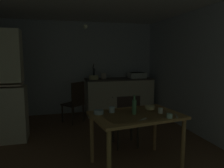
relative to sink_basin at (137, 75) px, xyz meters
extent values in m
plane|color=brown|center=(-1.55, -1.71, -1.01)|extent=(5.13, 5.13, 0.00)
cube|color=silver|center=(-1.55, 0.37, 0.19)|extent=(4.23, 0.10, 2.41)
cube|color=silver|center=(0.56, -1.71, 0.19)|extent=(0.10, 4.16, 2.41)
cube|color=beige|center=(-0.50, 0.00, -0.56)|extent=(1.75, 0.60, 0.90)
cube|color=#544842|center=(-0.50, 0.00, -0.09)|extent=(1.78, 0.63, 0.03)
sphere|color=#2D2823|center=(-0.76, -0.31, -0.51)|extent=(0.02, 0.02, 0.02)
cube|color=white|center=(0.00, 0.00, 0.00)|extent=(0.44, 0.34, 0.15)
cube|color=black|center=(0.00, 0.00, 0.07)|extent=(0.38, 0.28, 0.01)
cylinder|color=#232328|center=(-1.17, 0.05, 0.06)|extent=(0.05, 0.05, 0.28)
cylinder|color=#232328|center=(-1.17, -0.02, 0.16)|extent=(0.03, 0.12, 0.03)
cylinder|color=#2A1F22|center=(-1.17, 0.11, 0.25)|extent=(0.02, 0.16, 0.12)
cylinder|color=beige|center=(-1.19, -0.05, -0.03)|extent=(0.24, 0.24, 0.10)
cylinder|color=beige|center=(-0.91, 0.04, 0.00)|extent=(0.13, 0.13, 0.15)
cube|color=#9F7442|center=(-1.07, -2.71, -0.28)|extent=(1.28, 0.94, 0.04)
cube|color=silver|center=(-1.07, -2.71, -0.26)|extent=(1.00, 0.73, 0.00)
cylinder|color=olive|center=(-1.56, -3.12, -0.65)|extent=(0.06, 0.06, 0.72)
cylinder|color=#9A7043|center=(-0.50, -2.98, -0.65)|extent=(0.06, 0.06, 0.72)
cylinder|color=#9A7245|center=(-1.64, -2.45, -0.65)|extent=(0.06, 0.06, 0.72)
cylinder|color=#9B6D44|center=(-0.59, -2.31, -0.65)|extent=(0.06, 0.06, 0.72)
cube|color=#2D251D|center=(-1.00, -2.02, -0.58)|extent=(0.41, 0.41, 0.03)
cube|color=#2D2020|center=(-1.00, -2.20, -0.34)|extent=(0.38, 0.04, 0.45)
cylinder|color=#2D251D|center=(-0.82, -1.86, -0.81)|extent=(0.04, 0.04, 0.41)
cylinder|color=#2D251D|center=(-1.16, -1.84, -0.81)|extent=(0.04, 0.04, 0.41)
cylinder|color=#2D251D|center=(-0.83, -2.20, -0.81)|extent=(0.04, 0.04, 0.41)
cylinder|color=#2D251D|center=(-1.17, -2.18, -0.81)|extent=(0.04, 0.04, 0.41)
cube|color=#34261E|center=(-1.76, -0.48, -0.59)|extent=(0.56, 0.56, 0.03)
cube|color=#33241A|center=(-1.65, -0.62, -0.32)|extent=(0.31, 0.25, 0.51)
cylinder|color=#34261E|center=(-1.73, -0.24, -0.81)|extent=(0.04, 0.04, 0.41)
cylinder|color=#34261E|center=(-2.00, -0.45, -0.81)|extent=(0.04, 0.04, 0.41)
cylinder|color=#34261E|center=(-1.52, -0.51, -0.81)|extent=(0.04, 0.04, 0.41)
cylinder|color=#34261E|center=(-1.79, -0.72, -0.81)|extent=(0.04, 0.04, 0.41)
cylinder|color=#9EB2C6|center=(-1.57, -2.58, -0.23)|extent=(0.13, 0.13, 0.05)
cylinder|color=beige|center=(-0.78, -2.51, -0.24)|extent=(0.14, 0.14, 0.05)
cylinder|color=white|center=(-0.73, -2.76, -0.22)|extent=(0.06, 0.06, 0.07)
cylinder|color=#ADD1C1|center=(-0.73, -3.00, -0.23)|extent=(0.08, 0.08, 0.06)
cylinder|color=#9EB2C6|center=(-1.37, -2.55, -0.22)|extent=(0.08, 0.08, 0.08)
cylinder|color=#4C7F56|center=(-1.10, -2.71, -0.16)|extent=(0.06, 0.06, 0.19)
cylinder|color=#4C7F56|center=(-1.10, -2.71, -0.03)|extent=(0.03, 0.03, 0.07)
cube|color=silver|center=(-0.60, -2.95, -0.26)|extent=(0.09, 0.18, 0.00)
cube|color=beige|center=(-1.08, -2.97, -0.26)|extent=(0.12, 0.09, 0.00)
sphere|color=#F9EFCC|center=(-1.57, -1.42, 1.05)|extent=(0.08, 0.08, 0.08)
camera|label=1|loc=(-2.11, -5.34, 0.53)|focal=34.03mm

